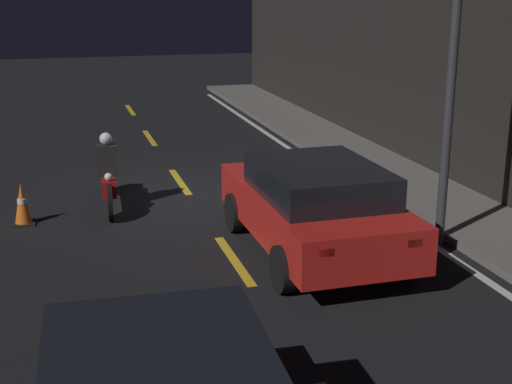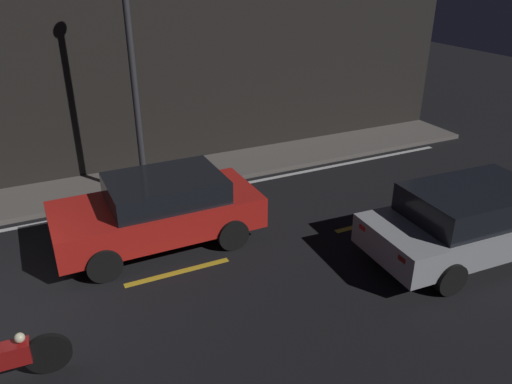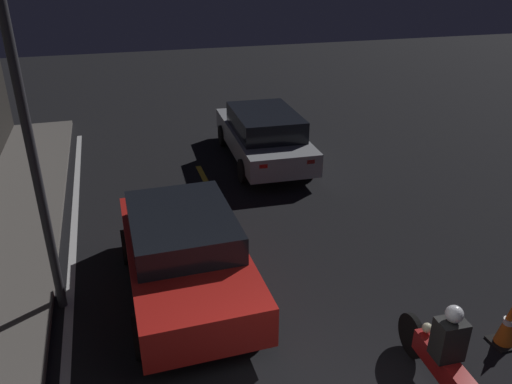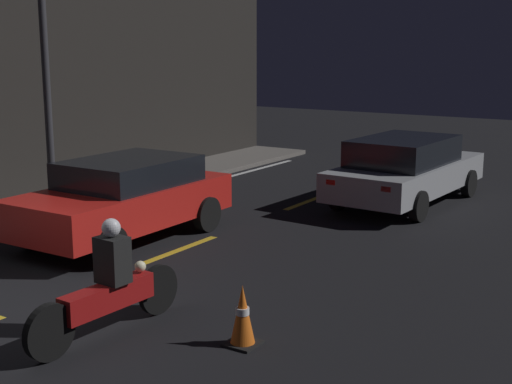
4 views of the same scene
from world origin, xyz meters
TOP-DOWN VIEW (x-y plane):
  - ground_plane at (0.00, 0.00)m, footprint 56.00×56.00m
  - raised_curb at (0.00, 4.30)m, footprint 28.00×1.82m
  - building_front at (0.00, 5.35)m, footprint 28.00×0.30m
  - lane_dash_a at (-10.00, 0.00)m, footprint 2.00×0.14m
  - lane_dash_b at (-5.50, 0.00)m, footprint 2.00×0.14m
  - lane_dash_c at (-1.00, 0.00)m, footprint 2.00×0.14m
  - lane_dash_d at (3.50, 0.00)m, footprint 2.00×0.14m
  - lane_solid_kerb at (0.00, 3.14)m, footprint 25.20×0.14m
  - taxi_red at (3.55, 1.22)m, footprint 4.05×1.98m
  - motorcycle at (0.31, -1.53)m, footprint 2.32×0.37m
  - traffic_cone_near at (0.92, -3.01)m, footprint 0.37×0.37m
  - street_lamp at (3.73, 3.24)m, footprint 0.28×0.28m

SIDE VIEW (x-z plane):
  - ground_plane at x=0.00m, z-range 0.00..0.00m
  - lane_solid_kerb at x=0.00m, z-range 0.00..0.01m
  - lane_dash_a at x=-10.00m, z-range 0.00..0.01m
  - lane_dash_b at x=-5.50m, z-range 0.00..0.01m
  - lane_dash_c at x=-1.00m, z-range 0.00..0.01m
  - lane_dash_d at x=3.50m, z-range 0.00..0.01m
  - raised_curb at x=0.00m, z-range 0.00..0.12m
  - traffic_cone_near at x=0.92m, z-range -0.01..0.70m
  - motorcycle at x=0.31m, z-range -0.13..1.26m
  - taxi_red at x=3.55m, z-range 0.05..1.46m
  - building_front at x=0.00m, z-range 0.00..5.93m
  - street_lamp at x=3.73m, z-range 0.36..6.12m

